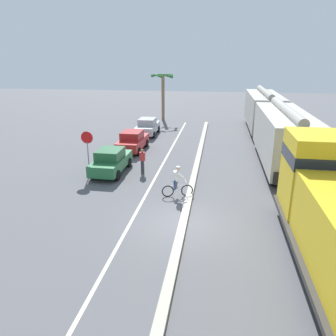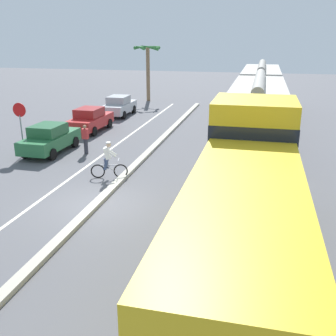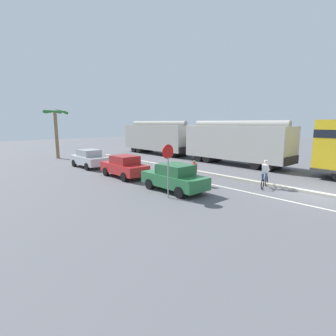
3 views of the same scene
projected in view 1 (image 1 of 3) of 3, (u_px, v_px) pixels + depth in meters
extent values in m
plane|color=#56565B|center=(183.00, 223.00, 14.94)|extent=(120.00, 120.00, 0.00)
cube|color=#B2AD9E|center=(194.00, 177.00, 20.53)|extent=(0.36, 36.00, 0.16)
cube|color=silver|center=(156.00, 176.00, 20.90)|extent=(0.14, 36.00, 0.01)
cube|color=gold|center=(320.00, 174.00, 13.96)|extent=(2.80, 2.80, 3.50)
cube|color=black|center=(323.00, 157.00, 13.71)|extent=(2.83, 2.83, 0.56)
cylinder|color=black|center=(316.00, 220.00, 14.21)|extent=(2.40, 1.00, 1.00)
cylinder|color=black|center=(321.00, 229.00, 13.46)|extent=(2.40, 1.00, 1.00)
cylinder|color=black|center=(327.00, 239.00, 12.71)|extent=(2.40, 1.00, 1.00)
cube|color=#B0ADA5|center=(283.00, 136.00, 22.10)|extent=(2.90, 10.40, 3.10)
cylinder|color=gray|center=(286.00, 110.00, 21.55)|extent=(0.60, 9.88, 0.60)
cube|color=black|center=(271.00, 136.00, 27.40)|extent=(2.61, 0.10, 0.70)
cube|color=black|center=(298.00, 180.00, 17.58)|extent=(2.61, 0.10, 0.70)
cylinder|color=black|center=(273.00, 146.00, 26.18)|extent=(2.46, 0.90, 0.90)
cylinder|color=black|center=(275.00, 149.00, 25.15)|extent=(2.46, 0.90, 0.90)
cylinder|color=black|center=(288.00, 172.00, 20.15)|extent=(2.46, 0.90, 0.90)
cylinder|color=black|center=(292.00, 179.00, 19.12)|extent=(2.46, 0.90, 0.90)
cube|color=#A29F98|center=(263.00, 110.00, 32.95)|extent=(2.90, 10.40, 3.10)
cylinder|color=gray|center=(265.00, 92.00, 32.40)|extent=(0.60, 9.88, 0.60)
cube|color=black|center=(257.00, 113.00, 38.25)|extent=(2.61, 0.10, 0.70)
cube|color=black|center=(269.00, 133.00, 28.43)|extent=(2.61, 0.10, 0.70)
cylinder|color=black|center=(258.00, 120.00, 37.03)|extent=(2.46, 0.90, 0.90)
cylinder|color=black|center=(259.00, 122.00, 36.00)|extent=(2.46, 0.90, 0.90)
cylinder|color=black|center=(265.00, 132.00, 31.00)|extent=(2.46, 0.90, 0.90)
cylinder|color=black|center=(266.00, 135.00, 29.97)|extent=(2.46, 0.90, 0.90)
cube|color=#286B3D|center=(111.00, 163.00, 21.26)|extent=(1.74, 4.21, 0.70)
cube|color=#225B34|center=(110.00, 154.00, 20.91)|extent=(1.52, 1.91, 0.60)
cube|color=#1E232D|center=(115.00, 150.00, 21.86)|extent=(1.43, 0.13, 0.51)
cylinder|color=black|center=(107.00, 161.00, 22.71)|extent=(0.23, 0.64, 0.64)
cylinder|color=black|center=(129.00, 163.00, 22.47)|extent=(0.23, 0.64, 0.64)
cylinder|color=black|center=(92.00, 174.00, 20.28)|extent=(0.23, 0.64, 0.64)
cylinder|color=black|center=(117.00, 175.00, 20.03)|extent=(0.23, 0.64, 0.64)
cube|color=red|center=(133.00, 143.00, 26.30)|extent=(1.79, 4.23, 0.70)
cube|color=maroon|center=(132.00, 135.00, 25.95)|extent=(1.54, 1.93, 0.60)
cube|color=#1E232D|center=(135.00, 133.00, 26.90)|extent=(1.43, 0.15, 0.51)
cylinder|color=black|center=(128.00, 142.00, 27.76)|extent=(0.23, 0.64, 0.64)
cylinder|color=black|center=(147.00, 143.00, 27.49)|extent=(0.23, 0.64, 0.64)
cylinder|color=black|center=(118.00, 151.00, 25.33)|extent=(0.23, 0.64, 0.64)
cylinder|color=black|center=(138.00, 152.00, 25.06)|extent=(0.23, 0.64, 0.64)
cube|color=#B7BABF|center=(148.00, 128.00, 31.67)|extent=(1.74, 4.22, 0.70)
cube|color=#9C9EA2|center=(147.00, 122.00, 31.32)|extent=(1.52, 1.91, 0.60)
cube|color=#1E232D|center=(149.00, 120.00, 32.27)|extent=(1.43, 0.13, 0.51)
cylinder|color=black|center=(143.00, 129.00, 33.11)|extent=(0.23, 0.64, 0.64)
cylinder|color=black|center=(158.00, 129.00, 32.89)|extent=(0.23, 0.64, 0.64)
cylinder|color=black|center=(137.00, 134.00, 30.67)|extent=(0.23, 0.64, 0.64)
cylinder|color=black|center=(153.00, 135.00, 30.45)|extent=(0.23, 0.64, 0.64)
torus|color=black|center=(187.00, 190.00, 17.75)|extent=(0.65, 0.23, 0.66)
torus|color=black|center=(168.00, 191.00, 17.65)|extent=(0.65, 0.23, 0.66)
cylinder|color=silver|center=(177.00, 186.00, 17.60)|extent=(0.77, 0.25, 0.05)
cylinder|color=silver|center=(179.00, 189.00, 17.67)|extent=(0.48, 0.17, 0.36)
cylinder|color=silver|center=(173.00, 183.00, 17.53)|extent=(0.04, 0.04, 0.30)
cylinder|color=silver|center=(186.00, 181.00, 17.57)|extent=(0.16, 0.47, 0.04)
cylinder|color=#38476B|center=(175.00, 184.00, 17.67)|extent=(0.33, 0.21, 0.52)
cylinder|color=#38476B|center=(176.00, 186.00, 17.48)|extent=(0.29, 0.20, 0.52)
cube|color=white|center=(177.00, 176.00, 17.42)|extent=(0.40, 0.41, 0.57)
sphere|color=beige|center=(178.00, 169.00, 17.30)|extent=(0.22, 0.22, 0.22)
cylinder|color=white|center=(178.00, 167.00, 17.26)|extent=(0.22, 0.22, 0.05)
cylinder|color=white|center=(180.00, 175.00, 17.59)|extent=(0.47, 0.21, 0.36)
cylinder|color=white|center=(181.00, 177.00, 17.29)|extent=(0.47, 0.21, 0.36)
cylinder|color=gray|center=(89.00, 159.00, 20.54)|extent=(0.07, 0.07, 2.20)
cylinder|color=red|center=(87.00, 138.00, 20.11)|extent=(0.76, 0.03, 0.76)
cylinder|color=white|center=(87.00, 137.00, 20.13)|extent=(0.48, 0.02, 0.48)
cylinder|color=#846647|center=(163.00, 98.00, 38.56)|extent=(0.36, 0.36, 5.16)
cone|color=#2D7033|center=(171.00, 75.00, 37.59)|extent=(0.34, 1.83, 0.48)
cone|color=#2D7033|center=(166.00, 75.00, 38.51)|extent=(1.85, 0.70, 0.49)
cone|color=#2D7033|center=(157.00, 75.00, 38.23)|extent=(1.15, 1.76, 0.50)
cone|color=#2D7033|center=(157.00, 75.00, 37.20)|extent=(1.53, 1.50, 0.52)
cone|color=#2D7033|center=(165.00, 75.00, 36.90)|extent=(1.78, 1.09, 0.69)
cylinder|color=#33333D|center=(143.00, 167.00, 21.27)|extent=(0.22, 0.22, 0.85)
cube|color=red|center=(142.00, 156.00, 21.05)|extent=(0.34, 0.22, 0.56)
sphere|color=#9E7051|center=(142.00, 151.00, 20.92)|extent=(0.20, 0.20, 0.20)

